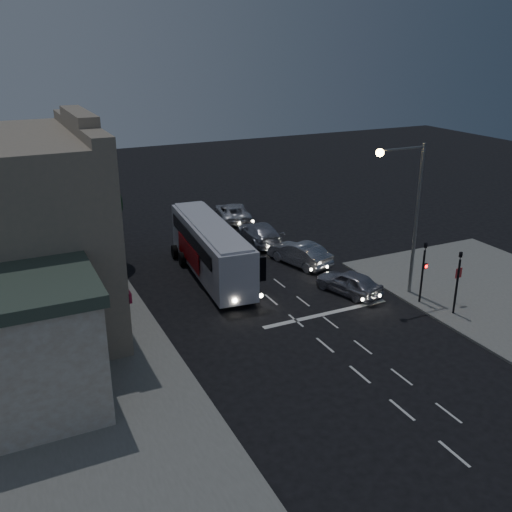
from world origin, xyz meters
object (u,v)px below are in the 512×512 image
car_sedan_b (259,233)px  traffic_signal_side (458,275)px  street_tree (91,202)px  car_suv (349,282)px  traffic_signal_main (424,265)px  regulatory_sign (457,280)px  car_sedan_c (233,212)px  tour_bus (211,248)px  car_sedan_a (300,253)px  streetlight (409,204)px

car_sedan_b → traffic_signal_side: (4.44, -15.76, 1.63)m
street_tree → traffic_signal_side: bearing=-44.5°
car_suv → traffic_signal_main: traffic_signal_main is taller
car_sedan_b → regulatory_sign: size_ratio=2.48×
car_sedan_c → regulatory_sign: size_ratio=2.45×
tour_bus → regulatory_sign: size_ratio=5.30×
car_sedan_a → car_sedan_b: size_ratio=0.89×
car_suv → street_tree: 17.49m
car_sedan_b → street_tree: (-12.07, 0.46, 3.71)m
car_sedan_a → car_sedan_c: (-0.07, 11.37, -0.05)m
car_sedan_b → streetlight: streetlight is taller
car_sedan_b → streetlight: (3.48, -12.36, 4.94)m
streetlight → traffic_signal_main: bearing=-79.8°
car_sedan_a → regulatory_sign: (4.94, -9.54, 0.80)m
car_sedan_c → regulatory_sign: (5.01, -20.91, 0.85)m
car_sedan_b → street_tree: street_tree is taller
regulatory_sign → street_tree: size_ratio=0.35×
car_sedan_c → traffic_signal_main: size_ratio=1.32×
car_sedan_b → traffic_signal_main: bearing=110.3°
car_sedan_b → traffic_signal_main: traffic_signal_main is taller
tour_bus → streetlight: 12.69m
car_sedan_b → car_sedan_c: bearing=-88.8°
car_sedan_c → traffic_signal_side: size_ratio=1.32×
car_suv → regulatory_sign: (4.63, -4.04, 0.87)m
car_suv → car_sedan_a: 5.51m
car_suv → traffic_signal_main: 4.53m
car_sedan_b → regulatory_sign: 15.78m
traffic_signal_main → tour_bus: bearing=135.1°
tour_bus → car_sedan_a: bearing=-2.8°
tour_bus → regulatory_sign: bearing=-38.1°
car_sedan_a → tour_bus: bearing=-23.1°
car_suv → street_tree: street_tree is taller
streetlight → car_suv: bearing=149.1°
car_suv → regulatory_sign: regulatory_sign is taller
traffic_signal_main → street_tree: street_tree is taller
regulatory_sign → street_tree: street_tree is taller
car_sedan_c → traffic_signal_main: 20.24m
tour_bus → regulatory_sign: tour_bus is taller
regulatory_sign → street_tree: bearing=138.9°
traffic_signal_side → streetlight: 4.84m
car_sedan_c → street_tree: size_ratio=0.87×
car_sedan_a → traffic_signal_main: size_ratio=1.18×
car_sedan_c → street_tree: street_tree is taller
car_suv → streetlight: streetlight is taller
car_suv → car_sedan_b: car_sedan_b is taller
tour_bus → car_suv: 9.13m
car_sedan_a → car_sedan_b: car_sedan_a is taller
car_sedan_c → regulatory_sign: bearing=116.7°
traffic_signal_side → streetlight: (-0.96, 3.40, 3.31)m
tour_bus → streetlight: size_ratio=1.30×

